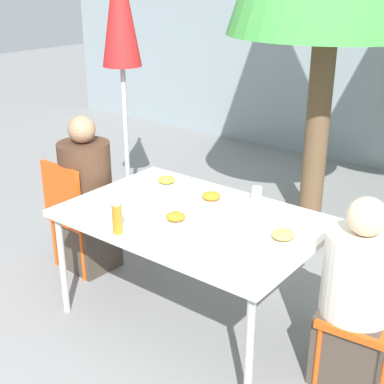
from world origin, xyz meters
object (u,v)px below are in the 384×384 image
object	(u,v)px
closed_umbrella	(120,21)
salad_bowl	(137,216)
chair_right	(370,297)
drinking_cup	(257,194)
chair_left	(75,208)
person_left	(87,200)
bottle	(117,218)
person_right	(356,301)

from	to	relation	value
closed_umbrella	salad_bowl	world-z (taller)	closed_umbrella
chair_right	drinking_cup	xyz separation A→B (m)	(-0.86, 0.24, 0.29)
chair_left	person_left	xyz separation A→B (m)	(0.05, 0.08, 0.05)
person_left	chair_right	size ratio (longest dim) A/B	1.38
drinking_cup	salad_bowl	distance (m)	0.79
bottle	person_right	bearing A→B (deg)	24.12
chair_left	chair_right	xyz separation A→B (m)	(2.13, 0.19, 0.00)
chair_right	person_right	xyz separation A→B (m)	(-0.04, -0.08, 0.00)
person_left	bottle	xyz separation A→B (m)	(0.84, -0.50, 0.28)
person_right	drinking_cup	size ratio (longest dim) A/B	10.84
person_left	person_right	xyz separation A→B (m)	(2.03, 0.03, -0.05)
closed_umbrella	salad_bowl	xyz separation A→B (m)	(1.21, -1.14, -0.97)
chair_right	bottle	xyz separation A→B (m)	(-1.24, -0.62, 0.33)
chair_left	chair_right	size ratio (longest dim) A/B	1.00
person_right	closed_umbrella	size ratio (longest dim) A/B	0.46
person_left	chair_right	bearing A→B (deg)	6.57
salad_bowl	chair_right	bearing A→B (deg)	18.48
bottle	drinking_cup	bearing A→B (deg)	66.11
salad_bowl	person_right	bearing A→B (deg)	15.50
person_right	chair_left	bearing A→B (deg)	-2.15
bottle	salad_bowl	world-z (taller)	bottle
closed_umbrella	person_right	bearing A→B (deg)	-18.11
chair_left	closed_umbrella	distance (m)	1.58
bottle	salad_bowl	bearing A→B (deg)	101.43
closed_umbrella	drinking_cup	size ratio (longest dim) A/B	23.59
drinking_cup	closed_umbrella	bearing A→B (deg)	163.61
chair_right	bottle	world-z (taller)	bottle
closed_umbrella	drinking_cup	bearing A→B (deg)	-16.39
person_right	bottle	world-z (taller)	person_right
bottle	drinking_cup	size ratio (longest dim) A/B	1.88
person_right	salad_bowl	xyz separation A→B (m)	(-1.24, -0.34, 0.26)
chair_right	closed_umbrella	size ratio (longest dim) A/B	0.36
person_left	drinking_cup	xyz separation A→B (m)	(1.22, 0.35, 0.24)
chair_right	bottle	size ratio (longest dim) A/B	4.55
chair_left	person_left	size ratio (longest dim) A/B	0.72
salad_bowl	drinking_cup	bearing A→B (deg)	57.76
person_right	bottle	xyz separation A→B (m)	(-1.20, -0.54, 0.33)
chair_right	person_right	size ratio (longest dim) A/B	0.79
closed_umbrella	drinking_cup	xyz separation A→B (m)	(1.62, -0.48, -0.95)
closed_umbrella	bottle	world-z (taller)	closed_umbrella
chair_left	chair_right	distance (m)	2.14
closed_umbrella	bottle	size ratio (longest dim) A/B	12.58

